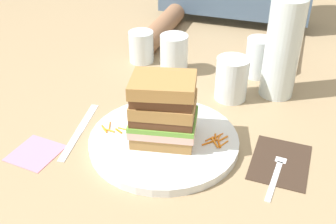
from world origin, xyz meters
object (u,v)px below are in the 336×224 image
object	(u,v)px
sandwich	(163,109)
napkin_pink	(35,153)
fork	(278,168)
napkin_dark	(280,162)
juice_glass	(231,81)
water_bottle	(284,41)
knife	(78,132)
main_plate	(163,141)
empty_tumbler_1	(141,47)
empty_tumbler_2	(174,54)
empty_tumbler_0	(258,57)

from	to	relation	value
sandwich	napkin_pink	xyz separation A→B (m)	(-0.22, -0.10, -0.08)
fork	napkin_pink	xyz separation A→B (m)	(-0.44, -0.10, -0.00)
sandwich	napkin_dark	distance (m)	0.24
juice_glass	water_bottle	xyz separation A→B (m)	(0.10, 0.05, 0.09)
napkin_pink	knife	bearing A→B (deg)	61.58
napkin_pink	sandwich	bearing A→B (deg)	24.96
main_plate	empty_tumbler_1	distance (m)	0.37
fork	napkin_dark	bearing A→B (deg)	84.67
fork	empty_tumbler_2	world-z (taller)	empty_tumbler_2
sandwich	empty_tumbler_2	world-z (taller)	sandwich
main_plate	napkin_pink	world-z (taller)	main_plate
napkin_pink	juice_glass	bearing A→B (deg)	45.62
water_bottle	empty_tumbler_0	distance (m)	0.13
napkin_dark	empty_tumbler_2	xyz separation A→B (m)	(-0.30, 0.28, 0.05)
fork	empty_tumbler_1	xyz separation A→B (m)	(-0.40, 0.33, 0.04)
fork	water_bottle	size ratio (longest dim) A/B	0.55
sandwich	knife	size ratio (longest dim) A/B	0.69
sandwich	napkin_pink	world-z (taller)	sandwich
knife	empty_tumbler_1	size ratio (longest dim) A/B	2.41
napkin_dark	empty_tumbler_0	xyz separation A→B (m)	(-0.09, 0.33, 0.05)
sandwich	empty_tumbler_0	bearing A→B (deg)	69.08
knife	empty_tumbler_1	xyz separation A→B (m)	(0.00, 0.35, 0.04)
fork	empty_tumbler_1	size ratio (longest dim) A/B	2.00
water_bottle	empty_tumbler_0	world-z (taller)	water_bottle
fork	empty_tumbler_2	distance (m)	0.42
knife	empty_tumbler_2	world-z (taller)	empty_tumbler_2
fork	napkin_pink	size ratio (longest dim) A/B	1.89
sandwich	juice_glass	bearing A→B (deg)	67.30
napkin_dark	water_bottle	size ratio (longest dim) A/B	0.46
main_plate	empty_tumbler_2	world-z (taller)	empty_tumbler_2
juice_glass	napkin_pink	size ratio (longest dim) A/B	1.12
main_plate	napkin_pink	xyz separation A→B (m)	(-0.22, -0.10, -0.01)
knife	water_bottle	size ratio (longest dim) A/B	0.67
napkin_dark	empty_tumbler_0	distance (m)	0.34
main_plate	empty_tumbler_0	size ratio (longest dim) A/B	2.94
sandwich	water_bottle	world-z (taller)	water_bottle
napkin_dark	napkin_pink	distance (m)	0.46
juice_glass	empty_tumbler_1	size ratio (longest dim) A/B	1.19
main_plate	empty_tumbler_2	bearing A→B (deg)	103.81
knife	water_bottle	bearing A→B (deg)	38.20
empty_tumbler_0	sandwich	bearing A→B (deg)	-110.92
empty_tumbler_0	empty_tumbler_2	xyz separation A→B (m)	(-0.20, -0.05, 0.00)
fork	empty_tumbler_2	bearing A→B (deg)	134.21
knife	napkin_dark	bearing A→B (deg)	5.09
main_plate	water_bottle	bearing A→B (deg)	54.97
juice_glass	empty_tumbler_0	xyz separation A→B (m)	(0.04, 0.13, 0.01)
empty_tumbler_1	napkin_pink	bearing A→B (deg)	-96.31
main_plate	empty_tumbler_0	distance (m)	0.37
juice_glass	empty_tumbler_2	size ratio (longest dim) A/B	1.00
main_plate	juice_glass	size ratio (longest dim) A/B	2.94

